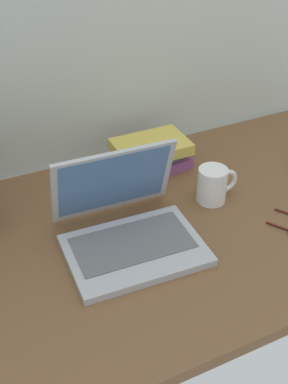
% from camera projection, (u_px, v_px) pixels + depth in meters
% --- Properties ---
extents(desk, '(1.60, 0.76, 0.03)m').
position_uv_depth(desk, '(162.00, 231.00, 1.22)').
color(desk, brown).
rests_on(desk, ground).
extents(laptop, '(0.32, 0.30, 0.21)m').
position_uv_depth(laptop, '(127.00, 226.00, 1.14)').
color(laptop, '#B2B5BA').
rests_on(laptop, desk).
extents(coffee_mug, '(0.12, 0.08, 0.10)m').
position_uv_depth(coffee_mug, '(213.00, 184.00, 1.28)').
color(coffee_mug, white).
rests_on(coffee_mug, desk).
extents(book_stack, '(0.22, 0.15, 0.09)m').
position_uv_depth(book_stack, '(151.00, 155.00, 1.41)').
color(book_stack, '#8C4C8C').
rests_on(book_stack, desk).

